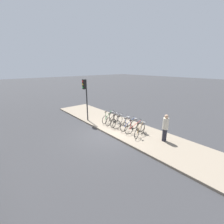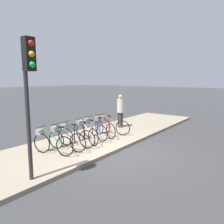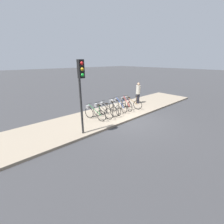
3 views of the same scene
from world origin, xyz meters
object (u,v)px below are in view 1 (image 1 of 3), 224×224
at_px(parked_bicycle_0, 109,117).
at_px(parked_bicycle_4, 130,124).
at_px(parked_bicycle_5, 136,127).
at_px(parked_bicycle_1, 113,119).
at_px(pedestrian, 165,127).
at_px(parked_bicycle_6, 141,129).
at_px(parked_bicycle_3, 123,122).
at_px(traffic_light, 85,92).
at_px(parked_bicycle_2, 117,120).

relative_size(parked_bicycle_0, parked_bicycle_4, 0.98).
bearing_deg(parked_bicycle_5, parked_bicycle_1, -177.19).
distance_m(parked_bicycle_1, pedestrian, 4.22).
bearing_deg(parked_bicycle_5, parked_bicycle_4, 173.53).
relative_size(parked_bicycle_6, pedestrian, 0.92).
distance_m(parked_bicycle_3, traffic_light, 3.91).
bearing_deg(parked_bicycle_3, parked_bicycle_0, -179.54).
xyz_separation_m(parked_bicycle_0, parked_bicycle_6, (3.28, -0.01, 0.00)).
bearing_deg(parked_bicycle_2, traffic_light, -153.77).
height_order(parked_bicycle_1, parked_bicycle_3, same).
relative_size(parked_bicycle_4, parked_bicycle_6, 1.02).
bearing_deg(parked_bicycle_4, parked_bicycle_5, -6.47).
xyz_separation_m(parked_bicycle_3, parked_bicycle_4, (0.59, 0.11, 0.00)).
bearing_deg(parked_bicycle_3, parked_bicycle_4, 11.05).
relative_size(pedestrian, traffic_light, 0.49).
distance_m(parked_bicycle_1, parked_bicycle_2, 0.49).
bearing_deg(parked_bicycle_6, parked_bicycle_1, -179.19).
height_order(parked_bicycle_1, parked_bicycle_5, same).
bearing_deg(parked_bicycle_6, traffic_light, -165.55).
bearing_deg(parked_bicycle_0, parked_bicycle_1, -5.28).
relative_size(parked_bicycle_2, parked_bicycle_6, 1.01).
bearing_deg(pedestrian, parked_bicycle_2, -172.48).
height_order(parked_bicycle_0, parked_bicycle_3, same).
height_order(parked_bicycle_0, parked_bicycle_6, same).
bearing_deg(traffic_light, parked_bicycle_2, 26.23).
xyz_separation_m(parked_bicycle_0, parked_bicycle_1, (0.55, -0.05, 0.00)).
bearing_deg(parked_bicycle_5, parked_bicycle_6, -9.46).
relative_size(parked_bicycle_3, parked_bicycle_6, 1.00).
distance_m(parked_bicycle_5, parked_bicycle_6, 0.45).
bearing_deg(parked_bicycle_2, parked_bicycle_0, 179.70).
relative_size(parked_bicycle_5, parked_bicycle_6, 0.99).
distance_m(parked_bicycle_2, parked_bicycle_4, 1.22).
xyz_separation_m(parked_bicycle_1, parked_bicycle_5, (2.29, 0.11, 0.00)).
bearing_deg(parked_bicycle_5, parked_bicycle_0, -178.77).
relative_size(parked_bicycle_1, parked_bicycle_6, 1.02).
bearing_deg(parked_bicycle_1, parked_bicycle_0, 174.72).
height_order(parked_bicycle_1, pedestrian, pedestrian).
xyz_separation_m(parked_bicycle_5, parked_bicycle_6, (0.44, -0.07, 0.00)).
bearing_deg(parked_bicycle_2, pedestrian, 7.52).
bearing_deg(parked_bicycle_2, parked_bicycle_1, -174.63).
bearing_deg(pedestrian, parked_bicycle_0, -174.19).
height_order(parked_bicycle_5, traffic_light, traffic_light).
bearing_deg(parked_bicycle_0, pedestrian, 5.81).
relative_size(parked_bicycle_1, traffic_light, 0.46).
xyz_separation_m(parked_bicycle_2, parked_bicycle_3, (0.62, 0.02, 0.00)).
relative_size(parked_bicycle_2, traffic_light, 0.46).
bearing_deg(traffic_light, parked_bicycle_4, 20.19).
relative_size(parked_bicycle_3, parked_bicycle_4, 0.98).
height_order(parked_bicycle_0, pedestrian, pedestrian).
distance_m(parked_bicycle_4, pedestrian, 2.53).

